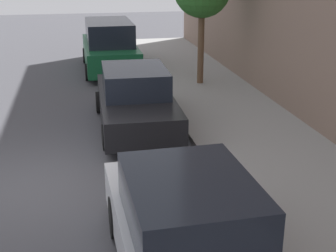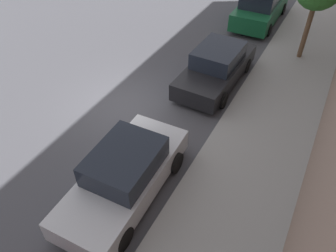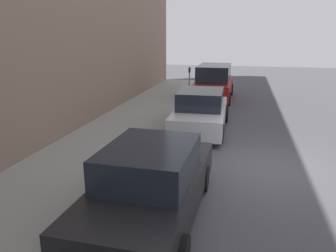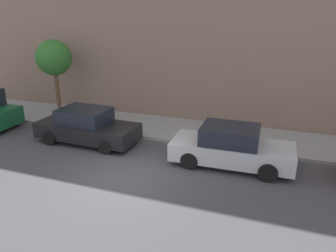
# 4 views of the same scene
# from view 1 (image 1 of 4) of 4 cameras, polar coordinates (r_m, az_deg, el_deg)

# --- Properties ---
(ground_plane) EXTENTS (60.00, 60.00, 0.00)m
(ground_plane) POSITION_cam_1_polar(r_m,az_deg,el_deg) (9.41, -15.99, -7.24)
(ground_plane) COLOR #424247
(sidewalk) EXTENTS (3.13, 32.00, 0.15)m
(sidewalk) POSITION_cam_1_polar(r_m,az_deg,el_deg) (10.18, 13.66, -4.41)
(sidewalk) COLOR gray
(sidewalk) RESTS_ON ground_plane
(parked_sedan_second) EXTENTS (1.93, 4.55, 1.54)m
(parked_sedan_second) POSITION_cam_1_polar(r_m,az_deg,el_deg) (6.26, 2.76, -13.46)
(parked_sedan_second) COLOR #B7BABF
(parked_sedan_second) RESTS_ON ground_plane
(parked_sedan_third) EXTENTS (1.92, 4.54, 1.54)m
(parked_sedan_third) POSITION_cam_1_polar(r_m,az_deg,el_deg) (12.04, -3.97, 3.22)
(parked_sedan_third) COLOR black
(parked_sedan_third) RESTS_ON ground_plane
(parked_minivan_fourth) EXTENTS (2.02, 4.91, 1.90)m
(parked_minivan_fourth) POSITION_cam_1_polar(r_m,az_deg,el_deg) (18.47, -7.14, 9.60)
(parked_minivan_fourth) COLOR #14512D
(parked_minivan_fourth) RESTS_ON ground_plane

